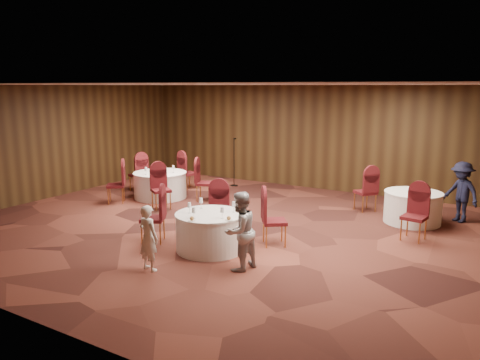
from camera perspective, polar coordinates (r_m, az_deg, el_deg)
The scene contains 15 objects.
ground at distance 10.68m, azimuth -1.48°, elevation -5.87°, with size 12.00×12.00×0.00m, color black.
room_shell at distance 10.27m, azimuth -1.54°, elevation 4.66°, with size 12.00×12.00×12.00m.
table_main at distance 9.22m, azimuth -3.65°, elevation -6.27°, with size 1.36×1.36×0.74m.
table_left at distance 13.65m, azimuth -9.70°, elevation -0.58°, with size 1.52×1.52×0.74m.
table_right at distance 11.72m, azimuth 20.30°, elevation -3.12°, with size 1.32×1.32×0.74m.
chairs_main at distance 9.83m, azimuth -2.94°, elevation -4.37°, with size 2.96×2.05×1.00m.
chairs_left at distance 13.59m, azimuth -9.49°, elevation -0.08°, with size 3.13×3.14×1.00m.
chairs_right at distance 11.39m, azimuth 17.51°, elevation -2.69°, with size 2.20×2.46×1.00m.
tabletop_main at distance 8.93m, azimuth -3.23°, elevation -3.72°, with size 1.06×1.10×0.22m.
tabletop_left at distance 13.57m, azimuth -9.79°, elevation 1.27°, with size 0.83×0.88×0.22m.
tabletop_right at distance 11.30m, azimuth 21.15°, elevation -0.97°, with size 0.08×0.08×0.22m.
mic_stand at distance 15.04m, azimuth -0.72°, elevation 0.97°, with size 0.24×0.24×1.55m.
woman_a at distance 8.31m, azimuth -11.11°, elevation -6.94°, with size 0.43×0.28×1.17m, color white.
woman_b at distance 8.15m, azimuth -0.01°, elevation -6.25°, with size 0.68×0.53×1.39m, color #B1B2B6.
man_c at distance 12.17m, azimuth 25.36°, elevation -1.33°, with size 0.93×0.53×1.44m, color black.
Camera 1 is at (5.46, -8.61, 3.17)m, focal length 35.00 mm.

